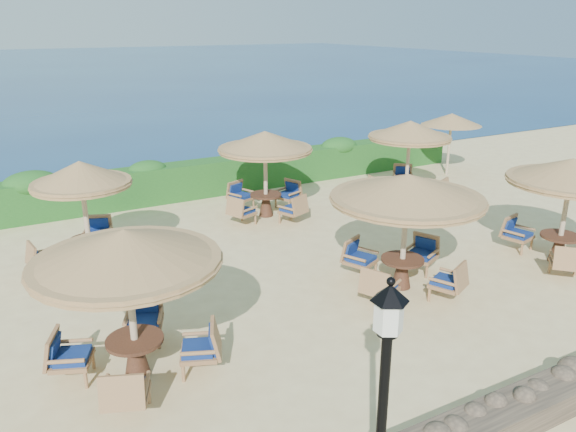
# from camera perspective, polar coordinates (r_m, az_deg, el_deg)

# --- Properties ---
(ground) EXTENTS (120.00, 120.00, 0.00)m
(ground) POSITION_cam_1_polar(r_m,az_deg,el_deg) (14.49, 7.68, -4.26)
(ground) COLOR beige
(ground) RESTS_ON ground
(sea) EXTENTS (160.00, 160.00, 0.00)m
(sea) POSITION_cam_1_polar(r_m,az_deg,el_deg) (81.23, -23.70, 13.55)
(sea) COLOR navy
(sea) RESTS_ON ground
(hedge) EXTENTS (18.00, 0.90, 1.20)m
(hedge) POSITION_cam_1_polar(r_m,az_deg,el_deg) (20.21, -4.36, 4.42)
(hedge) COLOR #184B18
(hedge) RESTS_ON ground
(extra_parasol) EXTENTS (2.30, 2.30, 2.41)m
(extra_parasol) POSITION_cam_1_polar(r_m,az_deg,el_deg) (22.67, 16.28, 9.39)
(extra_parasol) COLOR #C5AC8B
(extra_parasol) RESTS_ON ground
(cafe_set_0) EXTENTS (3.08, 3.08, 2.65)m
(cafe_set_0) POSITION_cam_1_polar(r_m,az_deg,el_deg) (9.38, -15.96, -5.71)
(cafe_set_0) COLOR #C5AC8B
(cafe_set_0) RESTS_ON ground
(cafe_set_1) EXTENTS (3.38, 3.38, 2.65)m
(cafe_set_1) POSITION_cam_1_polar(r_m,az_deg,el_deg) (12.40, 11.94, 1.04)
(cafe_set_1) COLOR #C5AC8B
(cafe_set_1) RESTS_ON ground
(cafe_set_2) EXTENTS (2.99, 2.99, 2.65)m
(cafe_set_2) POSITION_cam_1_polar(r_m,az_deg,el_deg) (15.12, 26.66, 2.66)
(cafe_set_2) COLOR #C5AC8B
(cafe_set_2) RESTS_ON ground
(cafe_set_3) EXTENTS (2.61, 2.74, 2.65)m
(cafe_set_3) POSITION_cam_1_polar(r_m,az_deg,el_deg) (14.17, -20.07, 1.85)
(cafe_set_3) COLOR #C5AC8B
(cafe_set_3) RESTS_ON ground
(cafe_set_4) EXTENTS (2.86, 2.86, 2.65)m
(cafe_set_4) POSITION_cam_1_polar(r_m,az_deg,el_deg) (16.96, -2.32, 5.91)
(cafe_set_4) COLOR #C5AC8B
(cafe_set_4) RESTS_ON ground
(cafe_set_5) EXTENTS (2.79, 2.78, 2.65)m
(cafe_set_5) POSITION_cam_1_polar(r_m,az_deg,el_deg) (19.16, 12.20, 7.22)
(cafe_set_5) COLOR #C5AC8B
(cafe_set_5) RESTS_ON ground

